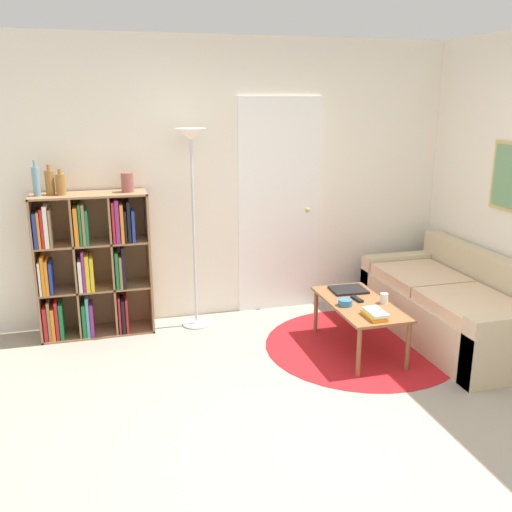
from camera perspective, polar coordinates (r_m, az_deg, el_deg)
ground_plane at (r=3.83m, az=6.72°, el=-17.21°), size 14.00×14.00×0.00m
wall_back at (r=5.45m, az=-1.67°, el=7.41°), size 7.17×0.11×2.60m
wall_right at (r=5.35m, az=24.01°, el=6.05°), size 0.08×5.25×2.60m
rug at (r=5.05m, az=10.49°, el=-8.77°), size 1.66×1.66×0.01m
bookshelf at (r=5.23m, az=-16.38°, el=-0.87°), size 0.97×0.34×1.27m
floor_lamp at (r=5.06m, az=-6.44°, el=8.70°), size 0.26×0.26×1.81m
couch at (r=5.36m, az=19.39°, el=-4.94°), size 0.85×1.84×0.75m
coffee_table at (r=4.84m, az=10.31°, el=-5.09°), size 0.50×0.98×0.42m
laptop at (r=5.08m, az=9.22°, el=-3.35°), size 0.31×0.26×0.02m
bowl at (r=4.73m, az=8.91°, el=-4.61°), size 0.12×0.12×0.05m
book_stack_on_table at (r=4.52m, az=11.78°, el=-5.71°), size 0.14×0.23×0.06m
cup at (r=4.84m, az=12.69°, el=-4.15°), size 0.06×0.06×0.08m
remote at (r=4.87m, az=10.06°, el=-4.25°), size 0.06×0.15×0.02m
bottle_left at (r=5.08m, az=-21.13°, el=7.01°), size 0.06×0.06×0.30m
bottle_middle at (r=5.10m, az=-19.92°, el=6.95°), size 0.07×0.07×0.25m
bottle_right at (r=5.07m, az=-18.96°, el=6.82°), size 0.08×0.08×0.22m
vase_on_shelf at (r=5.08m, az=-12.75°, el=7.20°), size 0.11×0.11×0.17m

